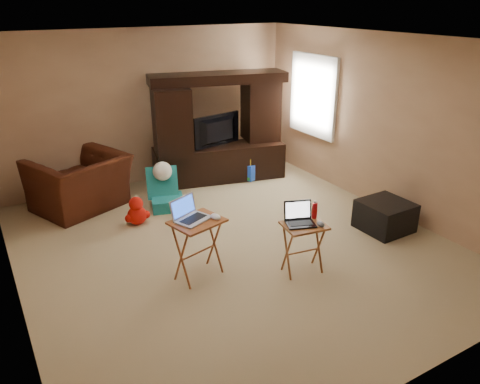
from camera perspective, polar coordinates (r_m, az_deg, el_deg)
floor at (r=6.02m, az=-0.98°, el=-6.40°), size 5.50×5.50×0.00m
ceiling at (r=5.28m, az=-1.16°, el=18.04°), size 5.50×5.50×0.00m
wall_back at (r=7.95m, az=-11.07°, el=10.10°), size 5.00×0.00×5.00m
wall_front at (r=3.59m, az=21.39°, el=-6.91°), size 5.00×0.00×5.00m
wall_right at (r=7.05m, az=17.06°, el=7.93°), size 0.00×5.50×5.50m
window_pane at (r=8.10m, az=9.00°, el=11.55°), size 0.00×1.20×1.20m
window_frame at (r=8.09m, az=8.89°, el=11.54°), size 0.06×1.14×1.34m
entertainment_center at (r=7.86m, az=-2.60°, el=7.76°), size 2.28×1.05×1.81m
television at (r=7.83m, az=-2.44°, el=7.42°), size 0.93×0.28×0.53m
recliner at (r=7.25m, az=-18.93°, el=1.03°), size 1.55×1.47×0.80m
child_rocker at (r=6.98m, az=-8.91°, el=0.34°), size 0.60×0.64×0.61m
plush_toy at (r=6.61m, az=-12.49°, el=-2.23°), size 0.37×0.31×0.41m
push_toy at (r=8.16m, az=1.76°, el=3.19°), size 0.64×0.55×0.41m
ottoman at (r=6.61m, az=17.25°, el=-2.79°), size 0.63×0.63×0.40m
tray_table_left at (r=5.24m, az=-5.13°, el=-6.92°), size 0.62×0.55×0.70m
tray_table_right at (r=5.37m, az=7.70°, el=-6.83°), size 0.52×0.44×0.60m
laptop_left at (r=5.04m, az=-5.77°, el=-2.21°), size 0.45×0.42×0.24m
laptop_right at (r=5.17m, az=7.45°, el=-2.79°), size 0.39×0.35×0.24m
mouse_left at (r=5.08m, az=-3.00°, el=-3.03°), size 0.11×0.15×0.06m
mouse_right at (r=5.21m, az=9.82°, el=-3.88°), size 0.10×0.14×0.05m
water_bottle at (r=5.36m, az=9.08°, el=-2.24°), size 0.06×0.06×0.19m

